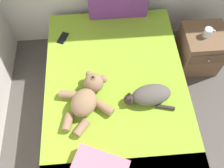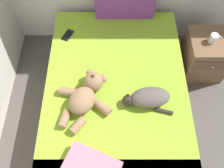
{
  "view_description": "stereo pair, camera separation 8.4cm",
  "coord_description": "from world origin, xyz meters",
  "views": [
    {
      "loc": [
        1.05,
        2.37,
        2.37
      ],
      "look_at": [
        1.13,
        3.39,
        0.59
      ],
      "focal_mm": 38.03,
      "sensor_mm": 36.0,
      "label": 1
    },
    {
      "loc": [
        1.14,
        2.37,
        2.37
      ],
      "look_at": [
        1.13,
        3.39,
        0.59
      ],
      "focal_mm": 38.03,
      "sensor_mm": 36.0,
      "label": 2
    }
  ],
  "objects": [
    {
      "name": "bed",
      "position": [
        1.17,
        3.43,
        0.24
      ],
      "size": [
        1.35,
        1.93,
        0.49
      ],
      "color": "brown",
      "rests_on": "ground_plane"
    },
    {
      "name": "cat",
      "position": [
        1.44,
        3.27,
        0.56
      ],
      "size": [
        0.43,
        0.25,
        0.15
      ],
      "color": "#59514C",
      "rests_on": "bed"
    },
    {
      "name": "teddy_bear",
      "position": [
        0.91,
        3.29,
        0.57
      ],
      "size": [
        0.48,
        0.58,
        0.19
      ],
      "color": "#937051",
      "rests_on": "bed"
    },
    {
      "name": "cell_phone",
      "position": [
        0.68,
        4.02,
        0.5
      ],
      "size": [
        0.13,
        0.16,
        0.01
      ],
      "color": "black",
      "rests_on": "bed"
    },
    {
      "name": "nightstand",
      "position": [
        2.16,
        3.94,
        0.25
      ],
      "size": [
        0.45,
        0.46,
        0.51
      ],
      "color": "brown",
      "rests_on": "ground_plane"
    },
    {
      "name": "mug",
      "position": [
        2.15,
        3.93,
        0.55
      ],
      "size": [
        0.12,
        0.08,
        0.09
      ],
      "color": "silver",
      "rests_on": "nightstand"
    }
  ]
}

